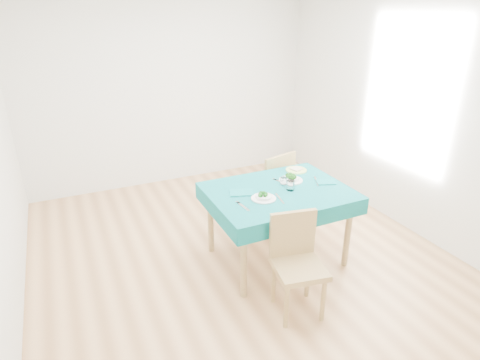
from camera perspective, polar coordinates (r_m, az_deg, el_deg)
name	(u,v)px	position (r m, az deg, el deg)	size (l,w,h in m)	color
room_shell	(240,129)	(3.62, 0.00, 7.25)	(4.02, 4.52, 2.73)	#A67445
table	(277,225)	(3.99, 5.31, -6.39)	(1.32, 1.00, 0.76)	#085B5E
chair_near	(300,262)	(3.29, 8.48, -11.42)	(0.39, 0.43, 0.98)	olive
chair_far	(267,174)	(4.69, 3.91, 0.85)	(0.45, 0.49, 1.12)	olive
bowl_near	(264,196)	(3.62, 3.38, -2.22)	(0.23, 0.23, 0.07)	white
bowl_far	(291,177)	(4.02, 7.27, 0.36)	(0.24, 0.24, 0.07)	white
fork_near	(243,206)	(3.49, 0.45, -3.77)	(0.03, 0.20, 0.00)	silver
knife_near	(280,198)	(3.65, 5.66, -2.62)	(0.02, 0.23, 0.00)	silver
fork_far	(281,182)	(3.99, 5.85, -0.28)	(0.02, 0.18, 0.00)	silver
knife_far	(316,181)	(4.07, 10.82, -0.15)	(0.02, 0.23, 0.00)	silver
napkin_near	(241,193)	(3.74, 0.19, -1.81)	(0.22, 0.15, 0.01)	#0C6668
napkin_far	(326,182)	(4.05, 12.12, -0.30)	(0.18, 0.13, 0.01)	#0C6668
tumbler_center	(283,181)	(3.91, 6.19, -0.21)	(0.06, 0.06, 0.08)	white
tumbler_side	(290,185)	(3.81, 7.18, -0.77)	(0.08, 0.08, 0.10)	white
side_plate	(296,170)	(4.30, 8.01, 1.41)	(0.22, 0.22, 0.01)	#CAE46F
bread_slice	(296,169)	(4.29, 8.01, 1.57)	(0.10, 0.10, 0.02)	beige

